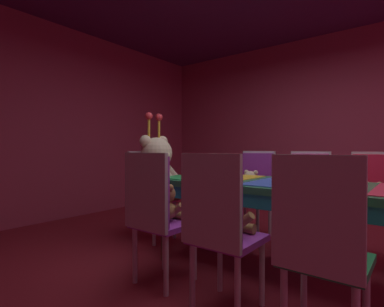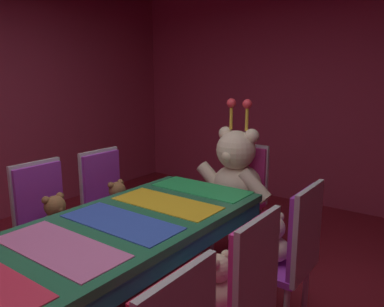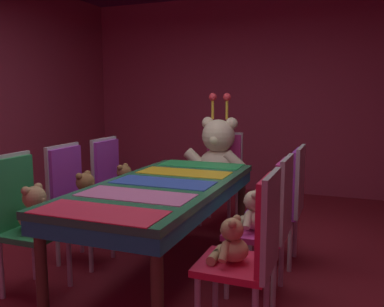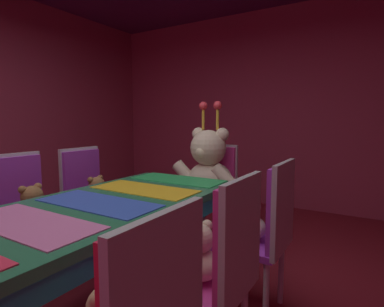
% 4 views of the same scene
% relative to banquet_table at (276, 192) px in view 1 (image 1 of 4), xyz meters
% --- Properties ---
extents(ground_plane, '(7.90, 7.90, 0.00)m').
position_rel_banquet_table_xyz_m(ground_plane, '(0.00, 0.00, -0.65)').
color(ground_plane, maroon).
extents(wall_back, '(5.20, 0.12, 2.80)m').
position_rel_banquet_table_xyz_m(wall_back, '(0.00, 3.20, 0.75)').
color(wall_back, '#99334C').
rests_on(wall_back, ground_plane).
extents(wall_right, '(0.12, 6.40, 2.80)m').
position_rel_banquet_table_xyz_m(wall_right, '(2.60, 0.00, 0.75)').
color(wall_right, '#99334C').
rests_on(wall_right, ground_plane).
extents(banquet_table, '(0.90, 2.02, 0.75)m').
position_rel_banquet_table_xyz_m(banquet_table, '(0.00, 0.00, 0.00)').
color(banquet_table, '#26724C').
rests_on(banquet_table, ground_plane).
extents(chair_left_0, '(0.42, 0.41, 0.98)m').
position_rel_banquet_table_xyz_m(chair_left_0, '(-0.86, -0.56, -0.06)').
color(chair_left_0, '#268C4C').
rests_on(chair_left_0, ground_plane).
extents(teddy_left_0, '(0.26, 0.34, 0.32)m').
position_rel_banquet_table_xyz_m(teddy_left_0, '(-0.71, -0.56, -0.06)').
color(teddy_left_0, tan).
rests_on(teddy_left_0, chair_left_0).
extents(chair_left_1, '(0.42, 0.41, 0.98)m').
position_rel_banquet_table_xyz_m(chair_left_1, '(-0.85, 0.02, -0.06)').
color(chair_left_1, purple).
rests_on(chair_left_1, ground_plane).
extents(teddy_left_1, '(0.26, 0.33, 0.31)m').
position_rel_banquet_table_xyz_m(teddy_left_1, '(-0.71, 0.02, -0.06)').
color(teddy_left_1, olive).
rests_on(teddy_left_1, chair_left_1).
extents(chair_left_2, '(0.42, 0.41, 0.98)m').
position_rel_banquet_table_xyz_m(chair_left_2, '(-0.82, 0.60, -0.06)').
color(chair_left_2, purple).
rests_on(chair_left_2, ground_plane).
extents(teddy_left_2, '(0.23, 0.30, 0.29)m').
position_rel_banquet_table_xyz_m(teddy_left_2, '(-0.68, 0.60, -0.07)').
color(teddy_left_2, olive).
rests_on(teddy_left_2, chair_left_2).
extents(chair_right_0, '(0.42, 0.41, 0.98)m').
position_rel_banquet_table_xyz_m(chair_right_0, '(0.84, -0.60, -0.06)').
color(chair_right_0, red).
rests_on(chair_right_0, ground_plane).
extents(teddy_right_0, '(0.21, 0.28, 0.26)m').
position_rel_banquet_table_xyz_m(teddy_right_0, '(0.70, -0.60, -0.08)').
color(teddy_right_0, tan).
rests_on(teddy_right_0, chair_right_0).
extents(chair_right_1, '(0.42, 0.41, 0.98)m').
position_rel_banquet_table_xyz_m(chair_right_1, '(0.84, -0.01, -0.06)').
color(chair_right_1, '#CC338C').
rests_on(chair_right_1, ground_plane).
extents(teddy_right_1, '(0.24, 0.30, 0.29)m').
position_rel_banquet_table_xyz_m(teddy_right_1, '(0.69, -0.01, -0.07)').
color(teddy_right_1, beige).
rests_on(teddy_right_1, chair_right_1).
extents(chair_right_2, '(0.42, 0.41, 0.98)m').
position_rel_banquet_table_xyz_m(chair_right_2, '(0.86, 0.60, -0.06)').
color(chair_right_2, purple).
rests_on(chair_right_2, ground_plane).
extents(teddy_right_2, '(0.25, 0.33, 0.31)m').
position_rel_banquet_table_xyz_m(teddy_right_2, '(0.71, 0.60, -0.06)').
color(teddy_right_2, beige).
rests_on(teddy_right_2, chair_right_2).
extents(throne_chair, '(0.41, 0.42, 0.98)m').
position_rel_banquet_table_xyz_m(throne_chair, '(0.00, 1.54, -0.06)').
color(throne_chair, '#CC338C').
rests_on(throne_chair, ground_plane).
extents(king_teddy_bear, '(0.74, 0.57, 0.95)m').
position_rel_banquet_table_xyz_m(king_teddy_bear, '(0.00, 1.37, 0.11)').
color(king_teddy_bear, beige).
rests_on(king_teddy_bear, throne_chair).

